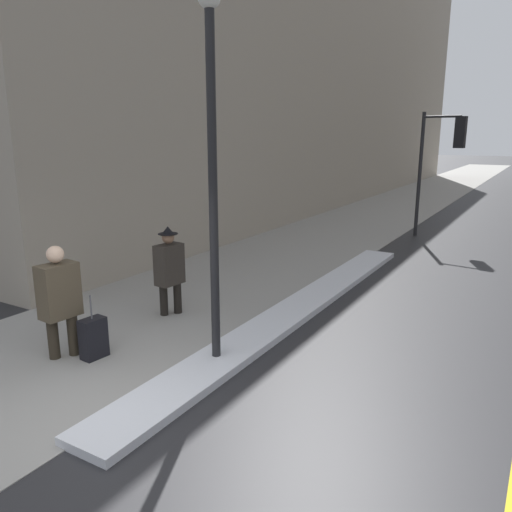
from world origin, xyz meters
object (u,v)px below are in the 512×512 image
(rolling_suitcase, at_px, (94,338))
(pedestrian_trailing, at_px, (59,297))
(lamp_post, at_px, (212,152))
(traffic_light_near, at_px, (444,148))
(pedestrian_nearside, at_px, (169,267))

(rolling_suitcase, bearing_deg, pedestrian_trailing, -59.17)
(pedestrian_trailing, height_order, rolling_suitcase, pedestrian_trailing)
(lamp_post, bearing_deg, traffic_light_near, 85.30)
(lamp_post, relative_size, traffic_light_near, 1.28)
(pedestrian_nearside, relative_size, rolling_suitcase, 1.68)
(traffic_light_near, bearing_deg, pedestrian_nearside, -98.77)
(traffic_light_near, distance_m, pedestrian_trailing, 12.08)
(lamp_post, relative_size, rolling_suitcase, 5.11)
(traffic_light_near, bearing_deg, lamp_post, -87.61)
(pedestrian_nearside, bearing_deg, traffic_light_near, 169.40)
(traffic_light_near, relative_size, pedestrian_nearside, 2.37)
(pedestrian_trailing, relative_size, pedestrian_nearside, 1.03)
(pedestrian_trailing, bearing_deg, rolling_suitcase, 120.83)
(pedestrian_trailing, relative_size, rolling_suitcase, 1.73)
(lamp_post, distance_m, pedestrian_trailing, 2.98)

